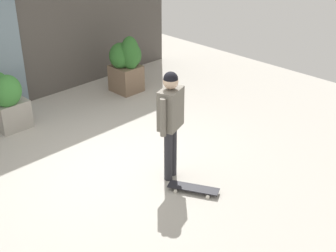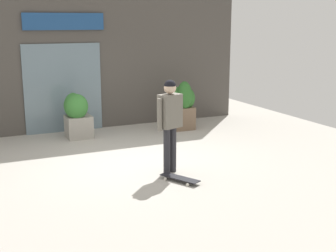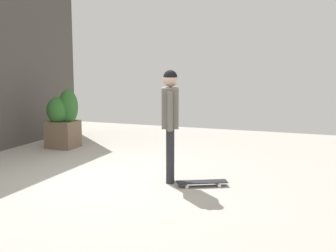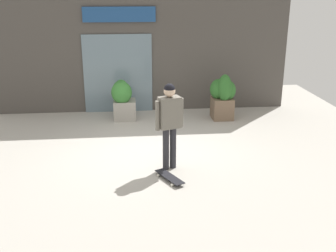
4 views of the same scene
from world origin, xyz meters
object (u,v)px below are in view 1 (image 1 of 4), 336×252
(planter_box_right, at_px, (127,63))
(planter_box_left, at_px, (5,97))
(skateboarder, at_px, (171,115))
(skateboard, at_px, (193,188))

(planter_box_right, bearing_deg, planter_box_left, 175.33)
(skateboarder, height_order, planter_box_right, skateboarder)
(planter_box_left, distance_m, planter_box_right, 2.81)
(skateboard, bearing_deg, skateboarder, 146.94)
(skateboard, distance_m, planter_box_right, 4.20)
(skateboarder, xyz_separation_m, planter_box_right, (1.82, 3.16, -0.44))
(skateboarder, relative_size, planter_box_right, 1.38)
(skateboarder, height_order, skateboard, skateboarder)
(skateboard, xyz_separation_m, planter_box_right, (1.88, 3.71, 0.60))
(skateboarder, bearing_deg, skateboard, -25.00)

